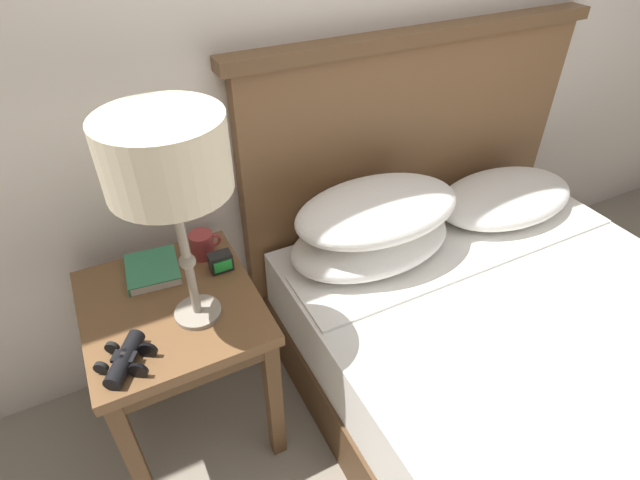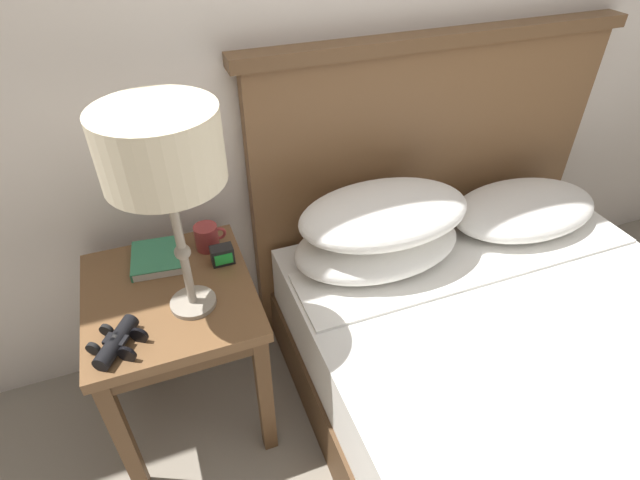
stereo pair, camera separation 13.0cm
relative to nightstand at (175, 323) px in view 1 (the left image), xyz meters
The scene contains 7 objects.
nightstand is the anchor object (origin of this frame).
bed 1.19m from the nightstand, 29.63° to the right, with size 1.46×2.00×1.15m.
table_lamp 0.58m from the nightstand, 53.19° to the right, with size 0.29×0.29×0.59m.
book_on_nightstand 0.18m from the nightstand, 95.66° to the left, with size 0.17×0.19×0.03m.
binoculars_pair 0.25m from the nightstand, 130.27° to the right, with size 0.16×0.16×0.05m.
coffee_mug 0.26m from the nightstand, 47.13° to the left, with size 0.10×0.08×0.08m.
alarm_clock 0.23m from the nightstand, 21.43° to the left, with size 0.07×0.05×0.06m.
Camera 1 is at (-0.67, -0.44, 1.60)m, focal length 28.00 mm.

